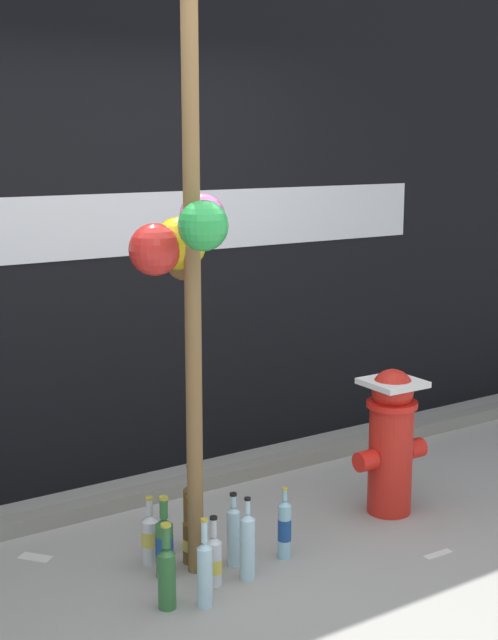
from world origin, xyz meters
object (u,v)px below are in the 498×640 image
(fire_hydrant, at_px, (391,438))
(bottle_3, at_px, (167,574))
(bottle_2, at_px, (285,528))
(bottle_0, at_px, (164,545))
(bottle_5, at_px, (247,545))
(bottle_7, at_px, (191,539))
(bottle_8, at_px, (233,534))
(bottle_4, at_px, (214,560))
(bottle_9, at_px, (205,572))
(bottle_6, at_px, (190,515))
(memorial_post, at_px, (185,197))
(bottle_1, at_px, (150,537))

(fire_hydrant, relative_size, bottle_3, 2.05)
(fire_hydrant, relative_size, bottle_2, 2.22)
(bottle_0, height_order, bottle_5, bottle_5)
(bottle_7, relative_size, bottle_8, 0.94)
(bottle_0, height_order, bottle_4, bottle_0)
(bottle_0, bearing_deg, bottle_4, -52.24)
(bottle_5, bearing_deg, bottle_7, 115.52)
(bottle_4, xyz_separation_m, bottle_9, (-0.13, -0.14, 0.04))
(fire_hydrant, relative_size, bottle_0, 2.04)
(bottle_2, height_order, bottle_6, bottle_6)
(memorial_post, relative_size, bottle_7, 8.66)
(fire_hydrant, height_order, bottle_5, fire_hydrant)
(memorial_post, height_order, bottle_4, memorial_post)
(bottle_2, distance_m, bottle_9, 0.57)
(fire_hydrant, distance_m, bottle_0, 1.36)
(bottle_7, bearing_deg, bottle_2, -27.31)
(bottle_1, distance_m, bottle_7, 0.19)
(bottle_0, xyz_separation_m, bottle_2, (0.56, -0.15, -0.01))
(fire_hydrant, bearing_deg, bottle_8, -176.45)
(bottle_4, relative_size, bottle_8, 0.91)
(bottle_1, distance_m, bottle_4, 0.37)
(memorial_post, relative_size, bottle_6, 6.79)
(memorial_post, xyz_separation_m, fire_hydrant, (1.20, -0.02, -1.29))
(memorial_post, height_order, bottle_5, memorial_post)
(bottle_1, xyz_separation_m, bottle_4, (0.14, -0.34, -0.01))
(bottle_7, distance_m, bottle_8, 0.21)
(bottle_3, bearing_deg, bottle_9, -28.85)
(bottle_2, distance_m, bottle_8, 0.25)
(bottle_6, xyz_separation_m, bottle_9, (-0.22, -0.51, -0.01))
(bottle_6, bearing_deg, fire_hydrant, -10.51)
(memorial_post, distance_m, bottle_9, 1.58)
(bottle_0, height_order, bottle_3, bottle_0)
(memorial_post, bearing_deg, bottle_0, 179.78)
(fire_hydrant, relative_size, bottle_8, 2.19)
(bottle_9, bearing_deg, memorial_post, 70.34)
(bottle_3, bearing_deg, fire_hydrant, 9.15)
(bottle_0, distance_m, bottle_7, 0.18)
(bottle_3, relative_size, bottle_4, 1.18)
(bottle_0, relative_size, bottle_4, 1.19)
(memorial_post, xyz_separation_m, bottle_3, (-0.26, -0.25, -1.54))
(bottle_5, relative_size, bottle_8, 1.09)
(bottle_5, bearing_deg, bottle_4, 166.97)
(memorial_post, bearing_deg, bottle_3, -135.59)
(fire_hydrant, xyz_separation_m, bottle_7, (-1.17, 0.07, -0.29))
(bottle_1, xyz_separation_m, bottle_6, (0.23, 0.03, 0.04))
(bottle_4, height_order, bottle_7, bottle_7)
(bottle_1, distance_m, bottle_5, 0.48)
(bottle_6, height_order, bottle_9, bottle_6)
(bottle_1, bearing_deg, bottle_0, -92.65)
(bottle_0, bearing_deg, bottle_3, -116.22)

